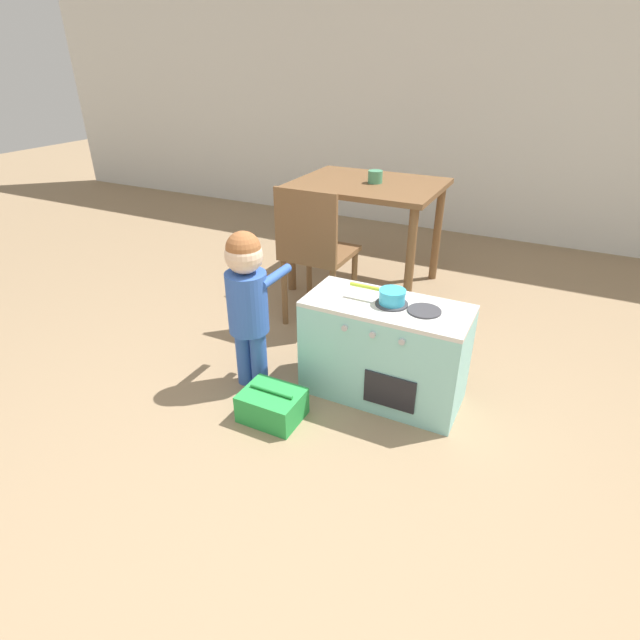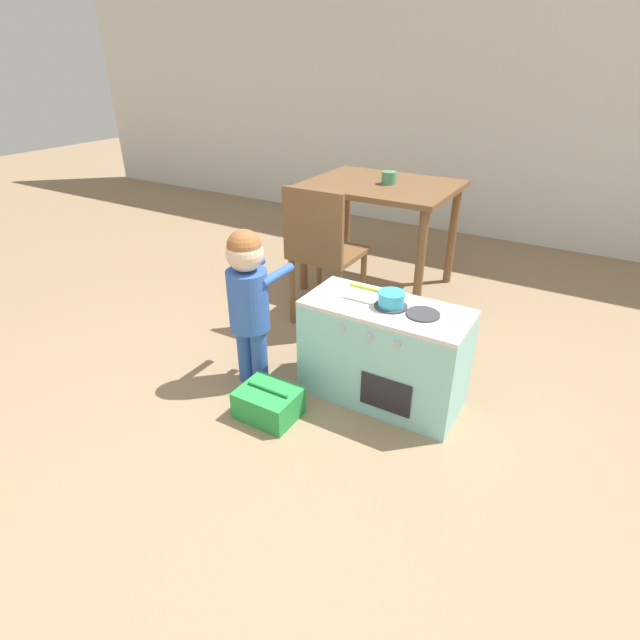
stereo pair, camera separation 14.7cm
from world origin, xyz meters
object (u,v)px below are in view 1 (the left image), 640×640
at_px(play_kitchen, 384,351).
at_px(cup_on_table, 375,177).
at_px(toy_basket, 272,405).
at_px(dining_chair_near, 315,252).
at_px(dining_table, 368,199).
at_px(child_figure, 247,294).
at_px(toy_pot, 391,295).

height_order(play_kitchen, cup_on_table, cup_on_table).
bearing_deg(toy_basket, dining_chair_near, 104.94).
height_order(play_kitchen, dining_table, dining_table).
bearing_deg(play_kitchen, cup_on_table, 114.12).
height_order(play_kitchen, toy_basket, play_kitchen).
relative_size(dining_table, cup_on_table, 10.09).
xyz_separation_m(child_figure, dining_table, (0.03, 1.42, 0.12)).
relative_size(play_kitchen, child_figure, 0.93).
distance_m(play_kitchen, dining_chair_near, 0.84).
distance_m(play_kitchen, toy_basket, 0.59).
bearing_deg(toy_pot, toy_basket, -134.95).
bearing_deg(child_figure, toy_basket, -39.67).
xyz_separation_m(toy_basket, dining_chair_near, (-0.24, 0.91, 0.40)).
xyz_separation_m(play_kitchen, child_figure, (-0.62, -0.21, 0.26)).
height_order(play_kitchen, toy_pot, toy_pot).
relative_size(toy_pot, toy_basket, 0.97).
relative_size(toy_pot, dining_chair_near, 0.31).
xyz_separation_m(play_kitchen, toy_pot, (0.01, 0.00, 0.29)).
bearing_deg(play_kitchen, toy_pot, 2.14).
height_order(play_kitchen, child_figure, child_figure).
relative_size(play_kitchen, dining_chair_near, 0.88).
bearing_deg(play_kitchen, dining_chair_near, 140.92).
bearing_deg(dining_table, toy_pot, -63.58).
height_order(toy_basket, cup_on_table, cup_on_table).
bearing_deg(cup_on_table, dining_table, -179.22).
distance_m(child_figure, dining_chair_near, 0.73).
xyz_separation_m(child_figure, toy_basket, (0.23, -0.19, -0.44)).
distance_m(toy_basket, dining_table, 1.71).
bearing_deg(dining_chair_near, toy_pot, -38.50).
bearing_deg(play_kitchen, dining_table, 115.93).
height_order(dining_table, cup_on_table, cup_on_table).
bearing_deg(toy_pot, dining_table, 116.42).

